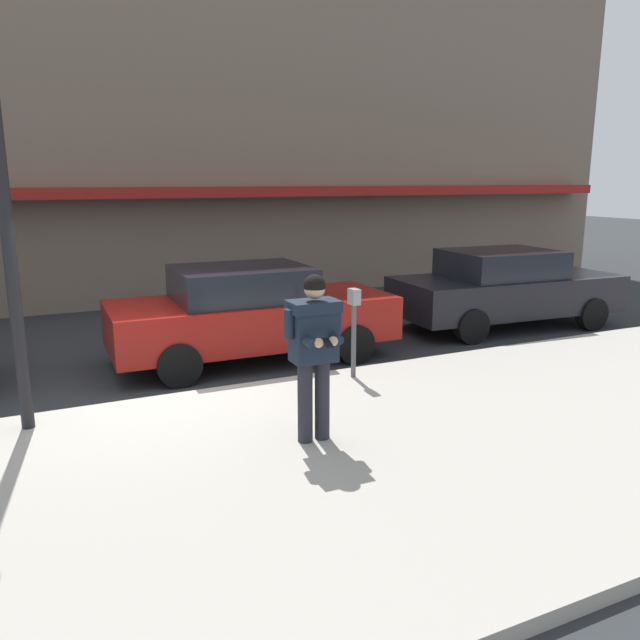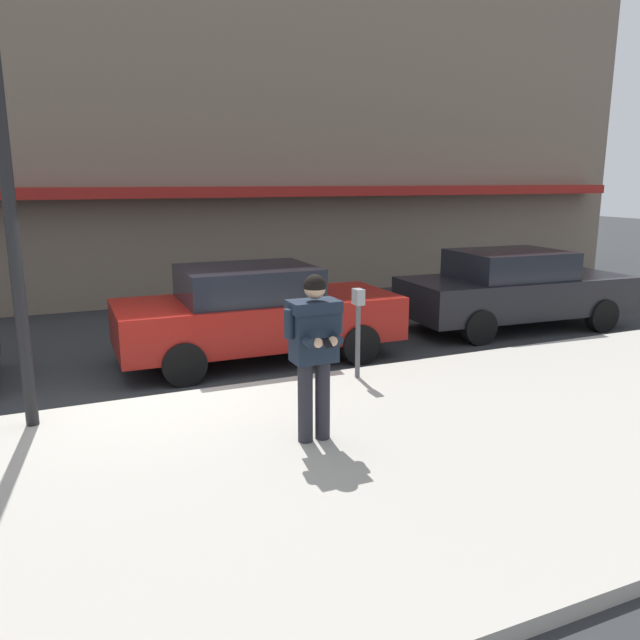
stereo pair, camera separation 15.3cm
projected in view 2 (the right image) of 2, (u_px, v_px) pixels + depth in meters
ground_plane at (154, 400)px, 8.33m from camera, size 80.00×80.00×0.00m
sidewalk at (304, 470)px, 6.17m from camera, size 32.00×5.30×0.14m
curb_paint_line at (225, 389)px, 8.77m from camera, size 28.00×0.12×0.01m
storefront_facade at (124, 73)px, 15.10m from camera, size 28.00×4.70×10.82m
parked_sedan_mid at (257, 312)px, 10.04m from camera, size 4.53×2.00×1.54m
parked_sedan_far at (514, 289)px, 12.21m from camera, size 4.61×2.14×1.54m
man_texting_on_phone at (314, 340)px, 6.48m from camera, size 0.65×0.58×1.81m
street_lamp_post at (4, 154)px, 6.48m from camera, size 0.36×0.36×4.88m
parking_meter at (358, 320)px, 8.67m from camera, size 0.12×0.18×1.27m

